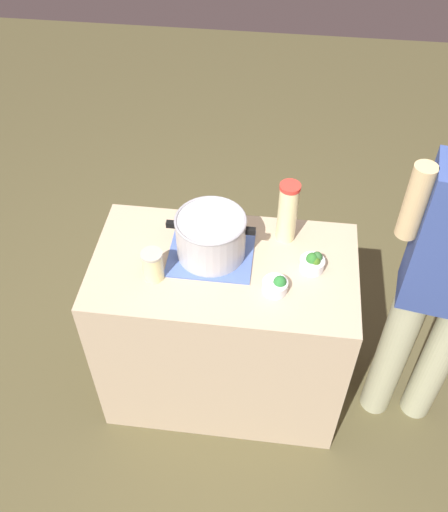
{
  "coord_description": "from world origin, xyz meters",
  "views": [
    {
      "loc": [
        0.19,
        -1.55,
        2.6
      ],
      "look_at": [
        0.0,
        0.0,
        0.95
      ],
      "focal_mm": 40.04,
      "sensor_mm": 36.0,
      "label": 1
    }
  ],
  "objects_px": {
    "broccoli_bowl_front": "(276,285)",
    "broccoli_bowl_center": "(313,262)",
    "mason_jar": "(153,265)",
    "cooking_pot": "(211,236)",
    "lemonade_pitcher": "(288,212)",
    "person_cook": "(446,284)"
  },
  "relations": [
    {
      "from": "broccoli_bowl_front",
      "to": "broccoli_bowl_center",
      "type": "xyz_separation_m",
      "value": [
        0.14,
        0.13,
        0.0
      ]
    },
    {
      "from": "broccoli_bowl_front",
      "to": "mason_jar",
      "type": "bearing_deg",
      "value": 178.63
    },
    {
      "from": "cooking_pot",
      "to": "mason_jar",
      "type": "distance_m",
      "value": 0.26
    },
    {
      "from": "cooking_pot",
      "to": "lemonade_pitcher",
      "type": "xyz_separation_m",
      "value": [
        0.3,
        0.13,
        0.04
      ]
    },
    {
      "from": "lemonade_pitcher",
      "to": "person_cook",
      "type": "relative_size",
      "value": 0.17
    },
    {
      "from": "lemonade_pitcher",
      "to": "mason_jar",
      "type": "distance_m",
      "value": 0.59
    },
    {
      "from": "mason_jar",
      "to": "person_cook",
      "type": "height_order",
      "value": "person_cook"
    },
    {
      "from": "cooking_pot",
      "to": "mason_jar",
      "type": "relative_size",
      "value": 2.66
    },
    {
      "from": "cooking_pot",
      "to": "mason_jar",
      "type": "height_order",
      "value": "cooking_pot"
    },
    {
      "from": "lemonade_pitcher",
      "to": "broccoli_bowl_center",
      "type": "height_order",
      "value": "lemonade_pitcher"
    },
    {
      "from": "cooking_pot",
      "to": "lemonade_pitcher",
      "type": "relative_size",
      "value": 1.25
    },
    {
      "from": "mason_jar",
      "to": "person_cook",
      "type": "xyz_separation_m",
      "value": [
        1.13,
        0.08,
        -0.04
      ]
    },
    {
      "from": "broccoli_bowl_center",
      "to": "mason_jar",
      "type": "bearing_deg",
      "value": -168.88
    },
    {
      "from": "lemonade_pitcher",
      "to": "mason_jar",
      "type": "height_order",
      "value": "lemonade_pitcher"
    },
    {
      "from": "lemonade_pitcher",
      "to": "broccoli_bowl_front",
      "type": "xyz_separation_m",
      "value": [
        -0.02,
        -0.3,
        -0.11
      ]
    },
    {
      "from": "mason_jar",
      "to": "lemonade_pitcher",
      "type": "bearing_deg",
      "value": 29.71
    },
    {
      "from": "cooking_pot",
      "to": "broccoli_bowl_front",
      "type": "height_order",
      "value": "cooking_pot"
    },
    {
      "from": "lemonade_pitcher",
      "to": "broccoli_bowl_front",
      "type": "bearing_deg",
      "value": -93.81
    },
    {
      "from": "person_cook",
      "to": "broccoli_bowl_center",
      "type": "bearing_deg",
      "value": 174.81
    },
    {
      "from": "cooking_pot",
      "to": "broccoli_bowl_center",
      "type": "height_order",
      "value": "cooking_pot"
    },
    {
      "from": "broccoli_bowl_center",
      "to": "person_cook",
      "type": "distance_m",
      "value": 0.52
    },
    {
      "from": "cooking_pot",
      "to": "broccoli_bowl_front",
      "type": "bearing_deg",
      "value": -30.71
    }
  ]
}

